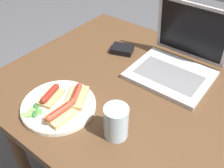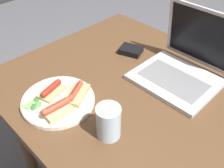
{
  "view_description": "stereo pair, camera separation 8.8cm",
  "coord_description": "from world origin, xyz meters",
  "px_view_note": "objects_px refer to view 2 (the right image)",
  "views": [
    {
      "loc": [
        0.37,
        -0.64,
        1.35
      ],
      "look_at": [
        -0.04,
        -0.1,
        0.79
      ],
      "focal_mm": 40.0,
      "sensor_mm": 36.0,
      "label": 1
    },
    {
      "loc": [
        0.43,
        -0.58,
        1.35
      ],
      "look_at": [
        -0.04,
        -0.1,
        0.79
      ],
      "focal_mm": 40.0,
      "sensor_mm": 36.0,
      "label": 2
    }
  ],
  "objects_px": {
    "plate": "(58,100)",
    "external_drive": "(131,50)",
    "laptop": "(183,67)",
    "drinking_glass": "(108,122)"
  },
  "relations": [
    {
      "from": "laptop",
      "to": "plate",
      "type": "distance_m",
      "value": 0.49
    },
    {
      "from": "plate",
      "to": "external_drive",
      "type": "distance_m",
      "value": 0.43
    },
    {
      "from": "laptop",
      "to": "drinking_glass",
      "type": "distance_m",
      "value": 0.41
    },
    {
      "from": "laptop",
      "to": "drinking_glass",
      "type": "xyz_separation_m",
      "value": [
        0.0,
        -0.41,
        0.01
      ]
    },
    {
      "from": "external_drive",
      "to": "laptop",
      "type": "bearing_deg",
      "value": -18.06
    },
    {
      "from": "laptop",
      "to": "plate",
      "type": "relative_size",
      "value": 1.19
    },
    {
      "from": "laptop",
      "to": "drinking_glass",
      "type": "bearing_deg",
      "value": -89.45
    },
    {
      "from": "plate",
      "to": "external_drive",
      "type": "height_order",
      "value": "external_drive"
    },
    {
      "from": "plate",
      "to": "external_drive",
      "type": "xyz_separation_m",
      "value": [
        -0.04,
        0.43,
        0.0
      ]
    },
    {
      "from": "laptop",
      "to": "drinking_glass",
      "type": "relative_size",
      "value": 2.74
    }
  ]
}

